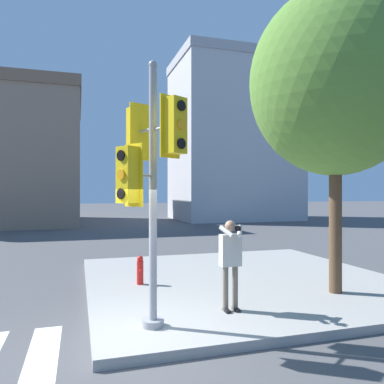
% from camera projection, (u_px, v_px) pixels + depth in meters
% --- Properties ---
extents(ground_plane, '(160.00, 160.00, 0.00)m').
position_uv_depth(ground_plane, '(125.00, 353.00, 5.69)').
color(ground_plane, '#4C4C4F').
extents(sidewalk_corner, '(8.00, 8.00, 0.16)m').
position_uv_depth(sidewalk_corner, '(241.00, 280.00, 10.06)').
color(sidewalk_corner, '#9E9B96').
rests_on(sidewalk_corner, ground_plane).
extents(traffic_signal_pole, '(1.11, 1.35, 4.54)m').
position_uv_depth(traffic_signal_pole, '(148.00, 164.00, 6.29)').
color(traffic_signal_pole, '#939399').
rests_on(traffic_signal_pole, sidewalk_corner).
extents(person_photographer, '(0.50, 0.53, 1.74)m').
position_uv_depth(person_photographer, '(231.00, 256.00, 7.22)').
color(person_photographer, black).
rests_on(person_photographer, sidewalk_corner).
extents(street_tree, '(3.90, 3.90, 6.96)m').
position_uv_depth(street_tree, '(335.00, 82.00, 8.54)').
color(street_tree, brown).
rests_on(street_tree, sidewalk_corner).
extents(fire_hydrant, '(0.17, 0.23, 0.71)m').
position_uv_depth(fire_hydrant, '(140.00, 270.00, 9.29)').
color(fire_hydrant, red).
rests_on(fire_hydrant, sidewalk_corner).
extents(building_right, '(10.66, 8.26, 14.67)m').
position_uv_depth(building_right, '(233.00, 139.00, 34.40)').
color(building_right, '#BCBCC1').
rests_on(building_right, ground_plane).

